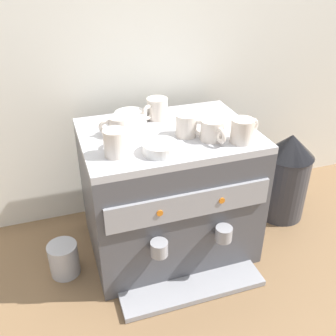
{
  "coord_description": "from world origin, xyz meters",
  "views": [
    {
      "loc": [
        -0.37,
        -1.12,
        1.03
      ],
      "look_at": [
        0.0,
        0.0,
        0.34
      ],
      "focal_mm": 41.16,
      "sensor_mm": 36.0,
      "label": 1
    }
  ],
  "objects_px": {
    "ceramic_cup_0": "(187,125)",
    "ceramic_bowl_1": "(131,118)",
    "ceramic_cup_4": "(119,126)",
    "ceramic_bowl_0": "(160,148)",
    "milk_pitcher": "(64,259)",
    "ceramic_cup_3": "(115,142)",
    "ceramic_cup_2": "(213,130)",
    "ceramic_cup_5": "(243,130)",
    "ceramic_cup_1": "(157,109)",
    "espresso_machine": "(168,192)",
    "coffee_grinder": "(286,176)"
  },
  "relations": [
    {
      "from": "ceramic_cup_1",
      "to": "coffee_grinder",
      "type": "distance_m",
      "value": 0.63
    },
    {
      "from": "ceramic_bowl_0",
      "to": "ceramic_cup_5",
      "type": "bearing_deg",
      "value": -2.0
    },
    {
      "from": "ceramic_cup_1",
      "to": "ceramic_cup_3",
      "type": "height_order",
      "value": "ceramic_cup_3"
    },
    {
      "from": "ceramic_cup_0",
      "to": "milk_pitcher",
      "type": "relative_size",
      "value": 0.74
    },
    {
      "from": "ceramic_cup_5",
      "to": "coffee_grinder",
      "type": "relative_size",
      "value": 0.29
    },
    {
      "from": "ceramic_cup_0",
      "to": "ceramic_cup_4",
      "type": "relative_size",
      "value": 0.88
    },
    {
      "from": "ceramic_bowl_1",
      "to": "milk_pitcher",
      "type": "distance_m",
      "value": 0.55
    },
    {
      "from": "ceramic_cup_4",
      "to": "ceramic_cup_5",
      "type": "xyz_separation_m",
      "value": [
        0.36,
        -0.17,
        0.01
      ]
    },
    {
      "from": "espresso_machine",
      "to": "ceramic_cup_0",
      "type": "distance_m",
      "value": 0.29
    },
    {
      "from": "ceramic_cup_5",
      "to": "ceramic_cup_2",
      "type": "bearing_deg",
      "value": 155.35
    },
    {
      "from": "ceramic_cup_0",
      "to": "ceramic_cup_4",
      "type": "distance_m",
      "value": 0.22
    },
    {
      "from": "ceramic_cup_0",
      "to": "ceramic_cup_5",
      "type": "bearing_deg",
      "value": -31.93
    },
    {
      "from": "ceramic_cup_4",
      "to": "ceramic_bowl_0",
      "type": "xyz_separation_m",
      "value": [
        0.09,
        -0.16,
        -0.02
      ]
    },
    {
      "from": "ceramic_cup_2",
      "to": "ceramic_cup_5",
      "type": "height_order",
      "value": "ceramic_cup_5"
    },
    {
      "from": "ceramic_cup_0",
      "to": "ceramic_bowl_0",
      "type": "distance_m",
      "value": 0.15
    },
    {
      "from": "espresso_machine",
      "to": "ceramic_cup_1",
      "type": "xyz_separation_m",
      "value": [
        -0.0,
        0.12,
        0.28
      ]
    },
    {
      "from": "ceramic_cup_1",
      "to": "espresso_machine",
      "type": "bearing_deg",
      "value": -88.9
    },
    {
      "from": "ceramic_cup_4",
      "to": "ceramic_bowl_1",
      "type": "distance_m",
      "value": 0.11
    },
    {
      "from": "ceramic_cup_2",
      "to": "ceramic_cup_4",
      "type": "relative_size",
      "value": 1.06
    },
    {
      "from": "ceramic_cup_2",
      "to": "ceramic_bowl_0",
      "type": "bearing_deg",
      "value": -170.79
    },
    {
      "from": "espresso_machine",
      "to": "ceramic_cup_0",
      "type": "relative_size",
      "value": 6.36
    },
    {
      "from": "ceramic_bowl_0",
      "to": "coffee_grinder",
      "type": "height_order",
      "value": "ceramic_bowl_0"
    },
    {
      "from": "ceramic_cup_4",
      "to": "milk_pitcher",
      "type": "relative_size",
      "value": 0.84
    },
    {
      "from": "ceramic_cup_0",
      "to": "milk_pitcher",
      "type": "xyz_separation_m",
      "value": [
        -0.45,
        0.01,
        -0.46
      ]
    },
    {
      "from": "ceramic_cup_4",
      "to": "ceramic_cup_0",
      "type": "bearing_deg",
      "value": -19.55
    },
    {
      "from": "ceramic_bowl_0",
      "to": "ceramic_bowl_1",
      "type": "bearing_deg",
      "value": 97.16
    },
    {
      "from": "milk_pitcher",
      "to": "espresso_machine",
      "type": "bearing_deg",
      "value": 4.99
    },
    {
      "from": "ceramic_cup_5",
      "to": "ceramic_bowl_0",
      "type": "height_order",
      "value": "ceramic_cup_5"
    },
    {
      "from": "ceramic_cup_2",
      "to": "ceramic_cup_5",
      "type": "distance_m",
      "value": 0.09
    },
    {
      "from": "ceramic_cup_4",
      "to": "ceramic_bowl_1",
      "type": "height_order",
      "value": "ceramic_cup_4"
    },
    {
      "from": "ceramic_bowl_0",
      "to": "ceramic_cup_0",
      "type": "bearing_deg",
      "value": 35.46
    },
    {
      "from": "ceramic_cup_4",
      "to": "coffee_grinder",
      "type": "bearing_deg",
      "value": -0.4
    },
    {
      "from": "ceramic_cup_3",
      "to": "milk_pitcher",
      "type": "relative_size",
      "value": 0.87
    },
    {
      "from": "ceramic_cup_3",
      "to": "ceramic_bowl_1",
      "type": "height_order",
      "value": "ceramic_cup_3"
    },
    {
      "from": "ceramic_cup_5",
      "to": "coffee_grinder",
      "type": "bearing_deg",
      "value": 27.08
    },
    {
      "from": "ceramic_cup_0",
      "to": "ceramic_cup_4",
      "type": "bearing_deg",
      "value": 160.45
    },
    {
      "from": "milk_pitcher",
      "to": "coffee_grinder",
      "type": "bearing_deg",
      "value": 3.75
    },
    {
      "from": "ceramic_cup_0",
      "to": "ceramic_cup_1",
      "type": "distance_m",
      "value": 0.18
    },
    {
      "from": "ceramic_cup_1",
      "to": "ceramic_bowl_1",
      "type": "relative_size",
      "value": 0.96
    },
    {
      "from": "ceramic_bowl_0",
      "to": "espresso_machine",
      "type": "bearing_deg",
      "value": 61.83
    },
    {
      "from": "ceramic_cup_1",
      "to": "ceramic_cup_4",
      "type": "distance_m",
      "value": 0.18
    },
    {
      "from": "ceramic_cup_3",
      "to": "milk_pitcher",
      "type": "height_order",
      "value": "ceramic_cup_3"
    },
    {
      "from": "coffee_grinder",
      "to": "ceramic_bowl_1",
      "type": "bearing_deg",
      "value": 171.67
    },
    {
      "from": "ceramic_cup_2",
      "to": "ceramic_cup_3",
      "type": "bearing_deg",
      "value": 179.93
    },
    {
      "from": "ceramic_bowl_1",
      "to": "ceramic_cup_4",
      "type": "bearing_deg",
      "value": -124.82
    },
    {
      "from": "milk_pitcher",
      "to": "ceramic_cup_3",
      "type": "bearing_deg",
      "value": -17.42
    },
    {
      "from": "ceramic_bowl_0",
      "to": "ceramic_bowl_1",
      "type": "height_order",
      "value": "ceramic_bowl_1"
    },
    {
      "from": "espresso_machine",
      "to": "milk_pitcher",
      "type": "relative_size",
      "value": 4.69
    },
    {
      "from": "ceramic_cup_0",
      "to": "ceramic_bowl_1",
      "type": "height_order",
      "value": "ceramic_cup_0"
    },
    {
      "from": "ceramic_cup_2",
      "to": "ceramic_bowl_1",
      "type": "xyz_separation_m",
      "value": [
        -0.22,
        0.22,
        -0.02
      ]
    }
  ]
}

